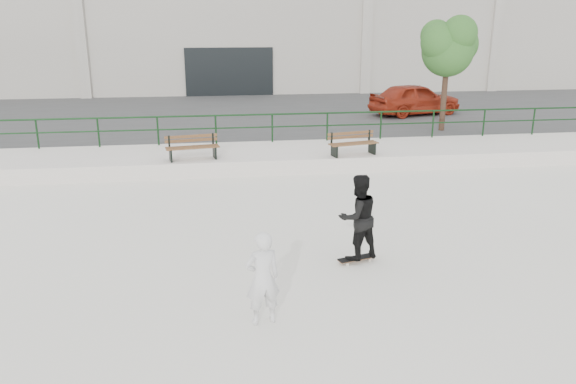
{
  "coord_description": "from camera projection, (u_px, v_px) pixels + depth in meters",
  "views": [
    {
      "loc": [
        -1.16,
        -8.88,
        4.72
      ],
      "look_at": [
        0.35,
        2.0,
        1.33
      ],
      "focal_mm": 35.0,
      "sensor_mm": 36.0,
      "label": 1
    }
  ],
  "objects": [
    {
      "name": "tree",
      "position": [
        449.0,
        45.0,
        21.37
      ],
      "size": [
        2.47,
        2.19,
        4.39
      ],
      "color": "#483124",
      "rests_on": "parking_strip"
    },
    {
      "name": "standing_skater",
      "position": [
        358.0,
        217.0,
        11.12
      ],
      "size": [
        1.01,
        0.89,
        1.74
      ],
      "primitive_type": "imported",
      "rotation": [
        0.0,
        0.0,
        3.45
      ],
      "color": "black",
      "rests_on": "skateboard"
    },
    {
      "name": "commercial_building",
      "position": [
        224.0,
        22.0,
        38.88
      ],
      "size": [
        44.2,
        16.33,
        8.0
      ],
      "color": "beige",
      "rests_on": "ground"
    },
    {
      "name": "red_car",
      "position": [
        415.0,
        99.0,
        25.73
      ],
      "size": [
        4.55,
        2.75,
        1.45
      ],
      "primitive_type": "imported",
      "rotation": [
        0.0,
        0.0,
        1.83
      ],
      "color": "maroon",
      "rests_on": "parking_strip"
    },
    {
      "name": "bench_right",
      "position": [
        353.0,
        144.0,
        18.13
      ],
      "size": [
        1.69,
        0.8,
        0.75
      ],
      "rotation": [
        0.0,
        0.0,
        0.21
      ],
      "color": "brown",
      "rests_on": "ledge"
    },
    {
      "name": "skateboard",
      "position": [
        356.0,
        258.0,
        11.38
      ],
      "size": [
        0.8,
        0.41,
        0.09
      ],
      "rotation": [
        0.0,
        0.0,
        0.28
      ],
      "color": "black",
      "rests_on": "ground"
    },
    {
      "name": "bench_left",
      "position": [
        192.0,
        147.0,
        17.57
      ],
      "size": [
        1.71,
        0.74,
        0.76
      ],
      "rotation": [
        0.0,
        0.0,
        0.16
      ],
      "color": "brown",
      "rests_on": "ledge"
    },
    {
      "name": "ledge",
      "position": [
        247.0,
        158.0,
        18.86
      ],
      "size": [
        30.0,
        3.0,
        0.5
      ],
      "primitive_type": "cube",
      "color": "silver",
      "rests_on": "ground"
    },
    {
      "name": "railing",
      "position": [
        244.0,
        122.0,
        19.8
      ],
      "size": [
        28.0,
        0.06,
        1.03
      ],
      "color": "#123416",
      "rests_on": "ledge"
    },
    {
      "name": "ground",
      "position": [
        284.0,
        297.0,
        9.94
      ],
      "size": [
        120.0,
        120.0,
        0.0
      ],
      "primitive_type": "plane",
      "color": "silver",
      "rests_on": "ground"
    },
    {
      "name": "parking_strip",
      "position": [
        235.0,
        117.0,
        26.91
      ],
      "size": [
        60.0,
        14.0,
        0.5
      ],
      "primitive_type": "cube",
      "color": "#3B3B3B",
      "rests_on": "ground"
    },
    {
      "name": "seated_skater",
      "position": [
        263.0,
        278.0,
        8.89
      ],
      "size": [
        0.64,
        0.49,
        1.58
      ],
      "primitive_type": "imported",
      "rotation": [
        0.0,
        0.0,
        3.35
      ],
      "color": "silver",
      "rests_on": "ground"
    }
  ]
}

